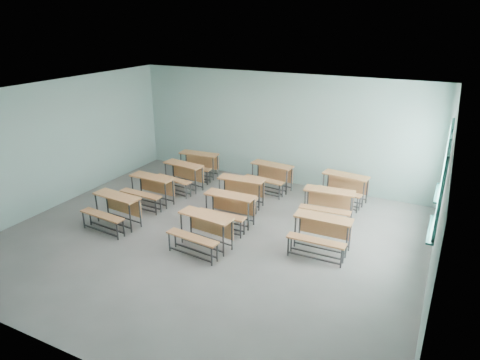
% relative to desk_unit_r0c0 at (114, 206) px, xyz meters
% --- Properties ---
extents(room, '(9.04, 8.04, 3.24)m').
position_rel_desk_unit_r0c0_xyz_m(room, '(2.38, 0.54, 1.10)').
color(room, gray).
rests_on(room, ground).
extents(desk_unit_r0c0, '(1.26, 0.90, 0.75)m').
position_rel_desk_unit_r0c0_xyz_m(desk_unit_r0c0, '(0.00, 0.00, 0.00)').
color(desk_unit_r0c0, '#B67442').
rests_on(desk_unit_r0c0, ground).
extents(desk_unit_r0c1, '(1.27, 0.92, 0.75)m').
position_rel_desk_unit_r0c0_xyz_m(desk_unit_r0c1, '(2.40, 0.03, 0.00)').
color(desk_unit_r0c1, '#B67442').
rests_on(desk_unit_r0c1, ground).
extents(desk_unit_r1c0, '(1.23, 0.85, 0.75)m').
position_rel_desk_unit_r0c0_xyz_m(desk_unit_r1c0, '(-0.04, 1.38, 0.00)').
color(desk_unit_r1c0, '#B67442').
rests_on(desk_unit_r1c0, ground).
extents(desk_unit_r1c1, '(1.22, 0.83, 0.75)m').
position_rel_desk_unit_r0c0_xyz_m(desk_unit_r1c1, '(2.36, 1.23, 0.00)').
color(desk_unit_r1c1, '#B67442').
rests_on(desk_unit_r1c1, ground).
extents(desk_unit_r1c2, '(1.21, 0.83, 0.75)m').
position_rel_desk_unit_r0c0_xyz_m(desk_unit_r1c2, '(4.66, 1.04, 0.00)').
color(desk_unit_r1c2, '#B67442').
rests_on(desk_unit_r1c2, ground).
extents(desk_unit_r2c0, '(1.29, 0.94, 0.75)m').
position_rel_desk_unit_r0c0_xyz_m(desk_unit_r2c0, '(0.12, 2.61, 0.00)').
color(desk_unit_r2c0, '#B67442').
rests_on(desk_unit_r2c0, ground).
extents(desk_unit_r2c1, '(1.26, 0.90, 0.75)m').
position_rel_desk_unit_r0c0_xyz_m(desk_unit_r2c1, '(2.13, 2.30, 0.00)').
color(desk_unit_r2c1, '#B67442').
rests_on(desk_unit_r2c1, ground).
extents(desk_unit_r2c2, '(1.27, 0.91, 0.75)m').
position_rel_desk_unit_r0c0_xyz_m(desk_unit_r2c2, '(4.38, 2.55, 0.00)').
color(desk_unit_r2c2, '#B67442').
rests_on(desk_unit_r2c2, ground).
extents(desk_unit_r3c0, '(1.25, 0.89, 0.75)m').
position_rel_desk_unit_r0c0_xyz_m(desk_unit_r3c0, '(0.01, 3.66, 0.00)').
color(desk_unit_r3c0, '#B67442').
rests_on(desk_unit_r3c0, ground).
extents(desk_unit_r3c1, '(1.28, 0.93, 0.75)m').
position_rel_desk_unit_r0c0_xyz_m(desk_unit_r3c1, '(2.39, 3.70, 0.00)').
color(desk_unit_r3c1, '#B67442').
rests_on(desk_unit_r3c1, ground).
extents(desk_unit_r3c2, '(1.29, 0.94, 0.75)m').
position_rel_desk_unit_r0c0_xyz_m(desk_unit_r3c2, '(4.46, 3.79, 0.00)').
color(desk_unit_r3c2, '#B67442').
rests_on(desk_unit_r3c2, ground).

